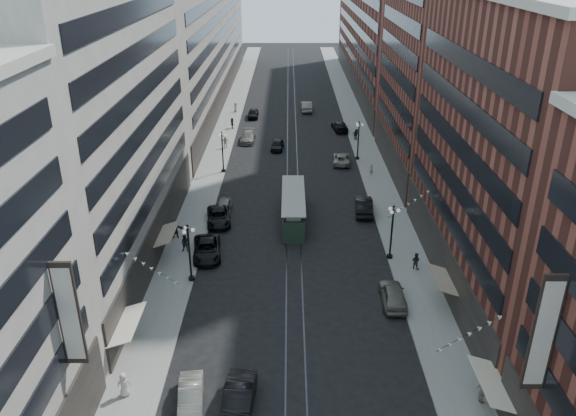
{
  "coord_description": "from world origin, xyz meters",
  "views": [
    {
      "loc": [
        -0.49,
        -14.94,
        27.05
      ],
      "look_at": [
        -0.56,
        32.87,
        5.0
      ],
      "focal_mm": 35.0,
      "sensor_mm": 36.0,
      "label": 1
    }
  ],
  "objects_px": {
    "lamppost_sw_mid": "(223,151)",
    "lamppost_sw_far": "(189,251)",
    "car_2": "(207,249)",
    "car_12": "(340,126)",
    "car_13": "(277,145)",
    "car_14": "(306,106)",
    "streetcar": "(293,208)",
    "pedestrian_1": "(124,385)",
    "pedestrian_7": "(416,261)",
    "pedestrian_extra_0": "(232,123)",
    "car_extra_0": "(224,207)",
    "car_1": "(191,397)",
    "car_10": "(364,206)",
    "car_11": "(342,159)",
    "pedestrian_extra_1": "(236,107)",
    "pedestrian_8": "(371,170)",
    "pedestrian_6": "(225,142)",
    "pedestrian_5": "(175,229)",
    "pedestrian_4": "(482,392)",
    "pedestrian_2": "(185,243)",
    "car_7": "(219,216)",
    "car_9": "(253,113)",
    "car_4": "(393,295)",
    "pedestrian_9": "(357,134)",
    "lamppost_se_mid": "(358,139)",
    "car_8": "(248,137)",
    "lamppost_se_far": "(392,230)",
    "pedestrian_extra_2": "(355,135)",
    "car_5": "(238,401)"
  },
  "relations": [
    {
      "from": "pedestrian_extra_0",
      "to": "lamppost_sw_mid",
      "type": "bearing_deg",
      "value": -10.56
    },
    {
      "from": "pedestrian_4",
      "to": "pedestrian_extra_2",
      "type": "bearing_deg",
      "value": -20.79
    },
    {
      "from": "car_8",
      "to": "pedestrian_9",
      "type": "xyz_separation_m",
      "value": [
        16.86,
        0.77,
        0.19
      ]
    },
    {
      "from": "car_2",
      "to": "car_12",
      "type": "bearing_deg",
      "value": 61.58
    },
    {
      "from": "pedestrian_1",
      "to": "pedestrian_8",
      "type": "bearing_deg",
      "value": -135.36
    },
    {
      "from": "lamppost_se_far",
      "to": "pedestrian_1",
      "type": "bearing_deg",
      "value": -138.24
    },
    {
      "from": "car_1",
      "to": "pedestrian_2",
      "type": "xyz_separation_m",
      "value": [
        -3.72,
        20.25,
        0.33
      ]
    },
    {
      "from": "car_5",
      "to": "pedestrian_2",
      "type": "xyz_separation_m",
      "value": [
        -6.86,
        20.8,
        0.18
      ]
    },
    {
      "from": "car_1",
      "to": "pedestrian_extra_1",
      "type": "relative_size",
      "value": 2.52
    },
    {
      "from": "car_5",
      "to": "pedestrian_8",
      "type": "distance_m",
      "value": 43.69
    },
    {
      "from": "pedestrian_2",
      "to": "pedestrian_extra_2",
      "type": "height_order",
      "value": "pedestrian_2"
    },
    {
      "from": "streetcar",
      "to": "pedestrian_1",
      "type": "xyz_separation_m",
      "value": [
        -11.34,
        -26.83,
        -0.38
      ]
    },
    {
      "from": "lamppost_sw_far",
      "to": "pedestrian_7",
      "type": "distance_m",
      "value": 20.64
    },
    {
      "from": "lamppost_sw_mid",
      "to": "car_4",
      "type": "height_order",
      "value": "lamppost_sw_mid"
    },
    {
      "from": "pedestrian_8",
      "to": "car_extra_0",
      "type": "height_order",
      "value": "pedestrian_8"
    },
    {
      "from": "lamppost_sw_mid",
      "to": "pedestrian_2",
      "type": "bearing_deg",
      "value": -93.59
    },
    {
      "from": "car_10",
      "to": "car_9",
      "type": "bearing_deg",
      "value": -64.47
    },
    {
      "from": "pedestrian_4",
      "to": "pedestrian_5",
      "type": "bearing_deg",
      "value": 23.3
    },
    {
      "from": "car_13",
      "to": "car_4",
      "type": "bearing_deg",
      "value": -70.43
    },
    {
      "from": "car_7",
      "to": "car_9",
      "type": "height_order",
      "value": "car_9"
    },
    {
      "from": "car_13",
      "to": "pedestrian_9",
      "type": "relative_size",
      "value": 2.66
    },
    {
      "from": "lamppost_sw_mid",
      "to": "lamppost_sw_far",
      "type": "bearing_deg",
      "value": -90.0
    },
    {
      "from": "lamppost_sw_far",
      "to": "pedestrian_5",
      "type": "xyz_separation_m",
      "value": [
        -2.91,
        8.08,
        -1.97
      ]
    },
    {
      "from": "car_2",
      "to": "car_8",
      "type": "relative_size",
      "value": 1.08
    },
    {
      "from": "car_8",
      "to": "car_13",
      "type": "distance_m",
      "value": 5.99
    },
    {
      "from": "pedestrian_1",
      "to": "car_1",
      "type": "bearing_deg",
      "value": 153.55
    },
    {
      "from": "pedestrian_2",
      "to": "pedestrian_5",
      "type": "distance_m",
      "value": 3.3
    },
    {
      "from": "pedestrian_4",
      "to": "pedestrian_5",
      "type": "distance_m",
      "value": 33.4
    },
    {
      "from": "car_1",
      "to": "car_4",
      "type": "distance_m",
      "value": 19.08
    },
    {
      "from": "lamppost_sw_mid",
      "to": "pedestrian_extra_1",
      "type": "bearing_deg",
      "value": 91.85
    },
    {
      "from": "car_12",
      "to": "pedestrian_8",
      "type": "relative_size",
      "value": 3.45
    },
    {
      "from": "car_7",
      "to": "car_8",
      "type": "relative_size",
      "value": 1.03
    },
    {
      "from": "car_extra_0",
      "to": "car_1",
      "type": "bearing_deg",
      "value": -89.68
    },
    {
      "from": "lamppost_sw_far",
      "to": "pedestrian_6",
      "type": "xyz_separation_m",
      "value": [
        -0.74,
        36.86,
        -2.03
      ]
    },
    {
      "from": "car_8",
      "to": "pedestrian_extra_2",
      "type": "relative_size",
      "value": 3.28
    },
    {
      "from": "car_9",
      "to": "car_extra_0",
      "type": "xyz_separation_m",
      "value": [
        -1.0,
        -39.51,
        -0.07
      ]
    },
    {
      "from": "lamppost_sw_far",
      "to": "streetcar",
      "type": "relative_size",
      "value": 0.49
    },
    {
      "from": "car_2",
      "to": "pedestrian_extra_0",
      "type": "relative_size",
      "value": 3.21
    },
    {
      "from": "car_10",
      "to": "car_11",
      "type": "xyz_separation_m",
      "value": [
        -1.13,
        16.16,
        -0.17
      ]
    },
    {
      "from": "car_2",
      "to": "car_14",
      "type": "xyz_separation_m",
      "value": [
        11.12,
        53.9,
        0.11
      ]
    },
    {
      "from": "car_7",
      "to": "pedestrian_extra_1",
      "type": "xyz_separation_m",
      "value": [
        -2.07,
        45.4,
        0.27
      ]
    },
    {
      "from": "pedestrian_4",
      "to": "car_8",
      "type": "xyz_separation_m",
      "value": [
        -18.87,
        55.34,
        -0.24
      ]
    },
    {
      "from": "car_4",
      "to": "car_extra_0",
      "type": "relative_size",
      "value": 1.19
    },
    {
      "from": "car_10",
      "to": "pedestrian_extra_0",
      "type": "bearing_deg",
      "value": -56.24
    },
    {
      "from": "car_13",
      "to": "car_14",
      "type": "xyz_separation_m",
      "value": [
        4.92,
        21.9,
        0.16
      ]
    },
    {
      "from": "pedestrian_7",
      "to": "pedestrian_extra_0",
      "type": "height_order",
      "value": "pedestrian_extra_0"
    },
    {
      "from": "pedestrian_extra_1",
      "to": "lamppost_se_mid",
      "type": "bearing_deg",
      "value": -109.69
    },
    {
      "from": "pedestrian_9",
      "to": "pedestrian_extra_1",
      "type": "xyz_separation_m",
      "value": [
        -20.24,
        16.12,
        0.07
      ]
    },
    {
      "from": "car_11",
      "to": "pedestrian_5",
      "type": "relative_size",
      "value": 2.58
    },
    {
      "from": "car_1",
      "to": "car_12",
      "type": "height_order",
      "value": "car_12"
    }
  ]
}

